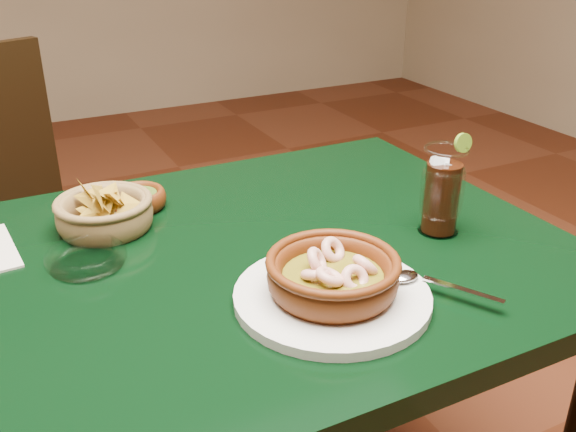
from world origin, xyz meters
name	(u,v)px	position (x,y,z in m)	size (l,w,h in m)	color
dining_table	(207,315)	(0.00, 0.00, 0.65)	(1.20, 0.80, 0.75)	black
dining_chair	(10,236)	(-0.26, 0.71, 0.53)	(0.58, 0.58, 0.97)	black
shrimp_plate	(333,281)	(0.13, -0.19, 0.78)	(0.34, 0.28, 0.08)	silver
chip_basket	(105,213)	(-0.11, 0.19, 0.78)	(0.20, 0.20, 0.12)	olive
guacamole_ramekin	(138,198)	(-0.04, 0.25, 0.77)	(0.12, 0.12, 0.04)	#481D08
cola_drink	(442,192)	(0.40, -0.08, 0.82)	(0.15, 0.15, 0.17)	white
glass_ashtray	(86,258)	(-0.17, 0.07, 0.76)	(0.13, 0.13, 0.03)	white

